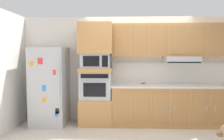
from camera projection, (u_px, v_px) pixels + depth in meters
ground_plane at (142, 137)px, 4.12m from camera, size 9.60×9.60×0.00m
back_kitchen_wall at (138, 69)px, 5.13m from camera, size 6.20×0.12×2.50m
side_panel_left at (0, 73)px, 4.13m from camera, size 0.12×7.10×2.50m
refrigerator at (50, 86)px, 4.81m from camera, size 0.76×0.73×1.76m
oven_base_cabinet at (96, 111)px, 4.88m from camera, size 0.74×0.62×0.60m
built_in_oven at (96, 85)px, 4.83m from camera, size 0.70×0.62×0.60m
appliance_mid_shelf at (96, 70)px, 4.81m from camera, size 0.74×0.62×0.10m
microwave at (96, 61)px, 4.79m from camera, size 0.64×0.54×0.32m
appliance_upper_cabinet at (96, 39)px, 4.76m from camera, size 0.74×0.62×0.68m
lower_cabinet_run at (177, 106)px, 4.79m from camera, size 2.95×0.63×0.88m
countertop_slab at (177, 86)px, 4.76m from camera, size 2.99×0.64×0.04m
backsplash_panel at (174, 73)px, 5.03m from camera, size 2.99×0.02×0.50m
upper_cabinet_with_hood at (177, 41)px, 4.81m from camera, size 2.95×0.48×0.88m
screwdriver at (144, 83)px, 4.92m from camera, size 0.16×0.17×0.03m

